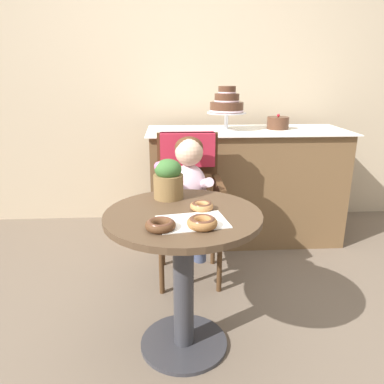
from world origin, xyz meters
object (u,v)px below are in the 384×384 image
object	(u,v)px
cafe_table	(183,255)
flower_vase	(168,178)
donut_mid	(202,222)
tiered_cake_stand	(227,105)
donut_side	(202,206)
donut_front	(160,224)
seated_child	(189,184)
round_layer_cake	(278,123)
wicker_chair	(188,183)

from	to	relation	value
cafe_table	flower_vase	world-z (taller)	flower_vase
cafe_table	donut_mid	size ratio (longest dim) A/B	5.70
donut_mid	tiered_cake_stand	bearing A→B (deg)	78.12
cafe_table	donut_side	bearing A→B (deg)	22.03
donut_mid	flower_vase	size ratio (longest dim) A/B	0.63
tiered_cake_stand	donut_front	bearing A→B (deg)	-107.94
seated_child	donut_front	world-z (taller)	seated_child
flower_vase	donut_front	bearing A→B (deg)	-94.48
donut_side	tiered_cake_stand	xyz separation A→B (m)	(0.29, 1.26, 0.36)
cafe_table	donut_side	world-z (taller)	donut_side
flower_vase	round_layer_cake	size ratio (longest dim) A/B	1.17
seated_child	donut_front	distance (m)	0.80
donut_mid	tiered_cake_stand	xyz separation A→B (m)	(0.31, 1.47, 0.35)
donut_mid	flower_vase	world-z (taller)	flower_vase
wicker_chair	donut_side	distance (m)	0.73
round_layer_cake	flower_vase	bearing A→B (deg)	-127.67
donut_side	cafe_table	bearing A→B (deg)	-157.97
donut_front	donut_mid	size ratio (longest dim) A/B	0.99
cafe_table	seated_child	world-z (taller)	seated_child
flower_vase	round_layer_cake	world-z (taller)	round_layer_cake
donut_mid	round_layer_cake	xyz separation A→B (m)	(0.73, 1.51, 0.20)
flower_vase	round_layer_cake	xyz separation A→B (m)	(0.87, 1.12, 0.12)
cafe_table	donut_mid	bearing A→B (deg)	-67.15
wicker_chair	donut_mid	world-z (taller)	wicker_chair
donut_mid	seated_child	bearing A→B (deg)	90.88
wicker_chair	seated_child	size ratio (longest dim) A/B	1.31
wicker_chair	round_layer_cake	xyz separation A→B (m)	(0.74, 0.59, 0.31)
wicker_chair	tiered_cake_stand	world-z (taller)	tiered_cake_stand
tiered_cake_stand	round_layer_cake	distance (m)	0.45
donut_front	tiered_cake_stand	size ratio (longest dim) A/B	0.38
donut_front	flower_vase	xyz separation A→B (m)	(0.03, 0.40, 0.08)
cafe_table	seated_child	xyz separation A→B (m)	(0.06, 0.60, 0.17)
seated_child	round_layer_cake	world-z (taller)	round_layer_cake
donut_side	tiered_cake_stand	distance (m)	1.35
donut_side	donut_mid	bearing A→B (deg)	-94.24
cafe_table	donut_front	size ratio (longest dim) A/B	5.75
seated_child	donut_mid	bearing A→B (deg)	-89.12
donut_side	tiered_cake_stand	bearing A→B (deg)	76.89
seated_child	donut_front	xyz separation A→B (m)	(-0.16, -0.78, 0.06)
wicker_chair	donut_front	xyz separation A→B (m)	(-0.16, -0.94, 0.10)
cafe_table	donut_mid	distance (m)	0.30
wicker_chair	donut_side	size ratio (longest dim) A/B	8.81
tiered_cake_stand	flower_vase	bearing A→B (deg)	-112.54
cafe_table	round_layer_cake	size ratio (longest dim) A/B	4.22
donut_mid	flower_vase	distance (m)	0.42
wicker_chair	seated_child	bearing A→B (deg)	-88.36
donut_front	flower_vase	size ratio (longest dim) A/B	0.63
wicker_chair	seated_child	world-z (taller)	seated_child
cafe_table	donut_front	world-z (taller)	donut_front
donut_front	tiered_cake_stand	distance (m)	1.60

